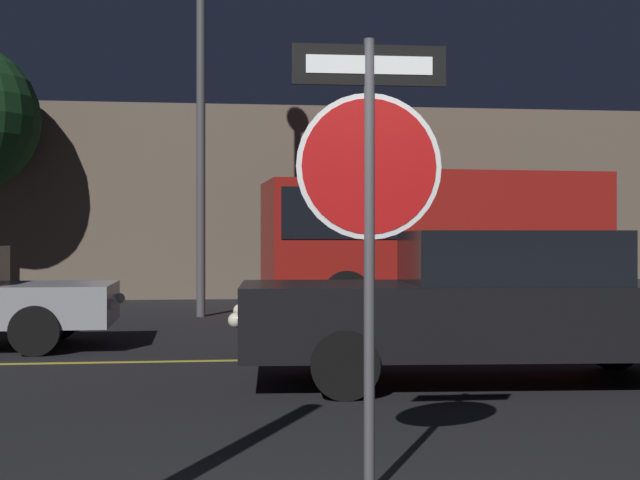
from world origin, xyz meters
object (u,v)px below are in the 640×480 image
at_px(stop_sign, 369,173).
at_px(street_lamp, 201,17).
at_px(delivery_truck, 425,233).
at_px(passing_car_3, 496,307).

distance_m(stop_sign, street_lamp, 11.97).
bearing_deg(delivery_truck, stop_sign, 161.84).
distance_m(passing_car_3, delivery_truck, 8.39).
xyz_separation_m(stop_sign, street_lamp, (-1.09, 11.36, 3.64)).
xyz_separation_m(stop_sign, delivery_truck, (3.14, 11.84, -0.23)).
xyz_separation_m(passing_car_3, delivery_truck, (1.28, 8.26, 0.78)).
distance_m(passing_car_3, street_lamp, 9.53).
distance_m(stop_sign, passing_car_3, 4.16).
height_order(stop_sign, passing_car_3, stop_sign).
height_order(delivery_truck, street_lamp, street_lamp).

